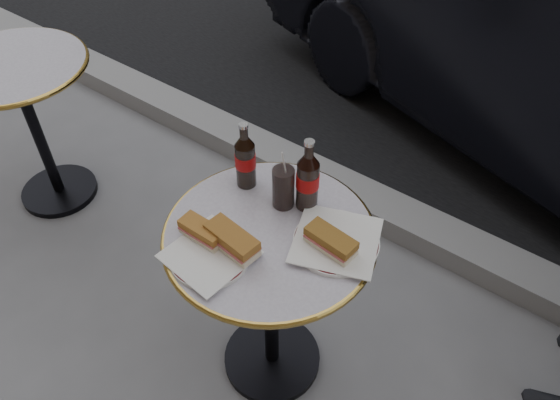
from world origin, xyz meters
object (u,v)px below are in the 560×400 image
Objects in this scene: bistro_table at (271,305)px; plate_right at (336,242)px; cola_bottle_left at (245,155)px; cola_bottle_right at (308,175)px; plate_left at (210,256)px; cola_glass at (283,187)px.

plate_right is (0.18, 0.07, 0.37)m from bistro_table.
cola_bottle_left is (-0.36, 0.04, 0.11)m from plate_right.
cola_bottle_right reaches higher than cola_bottle_left.
cola_bottle_left is 0.21m from cola_bottle_right.
cola_glass is (0.04, 0.29, 0.06)m from plate_left.
bistro_table is 0.42m from plate_left.
cola_bottle_right is 0.09m from cola_glass.
plate_right reaches higher than bistro_table.
cola_bottle_right is at bearing 32.77° from cola_glass.
cola_bottle_right is at bearing 9.10° from cola_bottle_left.
plate_right is (0.25, 0.25, 0.00)m from plate_left.
cola_bottle_right is 1.75× the size of cola_glass.
plate_right is 1.73× the size of cola_glass.
cola_glass is at bearing 82.22° from plate_left.
cola_glass is (-0.03, 0.11, 0.44)m from bistro_table.
plate_right is at bearing -7.02° from cola_bottle_left.
cola_bottle_left is (-0.18, 0.12, 0.48)m from bistro_table.
plate_right is at bearing -10.43° from cola_glass.
cola_glass is (0.15, -0.01, -0.04)m from cola_bottle_left.
plate_left is at bearing -135.37° from plate_right.
cola_glass is (-0.21, 0.04, 0.06)m from plate_right.
cola_glass reaches higher than plate_right.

